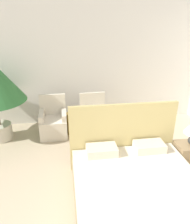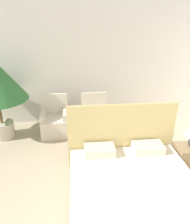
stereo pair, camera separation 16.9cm
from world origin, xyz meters
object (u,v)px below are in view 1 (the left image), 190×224
(armchair_near_window_left, at_px, (54,124))
(armchair_near_window_right, at_px, (94,121))
(bed, at_px, (139,192))
(side_table, at_px, (74,123))
(nightstand, at_px, (190,155))

(armchair_near_window_left, relative_size, armchair_near_window_right, 1.00)
(bed, height_order, side_table, bed)
(bed, relative_size, armchair_near_window_left, 2.34)
(armchair_near_window_right, distance_m, nightstand, 2.17)
(side_table, bearing_deg, armchair_near_window_left, -177.91)
(nightstand, bearing_deg, armchair_near_window_right, 135.42)
(nightstand, distance_m, side_table, 2.53)
(armchair_near_window_left, bearing_deg, side_table, 1.45)
(bed, distance_m, armchair_near_window_left, 2.62)
(bed, bearing_deg, side_table, 108.83)
(armchair_near_window_right, xyz_separation_m, side_table, (-0.47, 0.02, -0.02))
(side_table, bearing_deg, armchair_near_window_right, -2.10)
(bed, relative_size, side_table, 4.11)
(side_table, bearing_deg, nightstand, -37.41)
(armchair_near_window_right, bearing_deg, side_table, 176.03)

